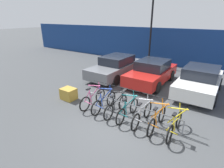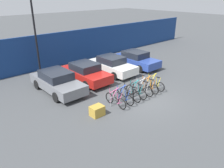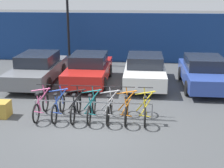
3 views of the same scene
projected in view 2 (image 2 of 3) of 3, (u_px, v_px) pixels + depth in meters
name	position (u px, v px, depth m)	size (l,w,h in m)	color
ground_plane	(142.00, 100.00, 13.45)	(120.00, 120.00, 0.00)	#424447
hoarding_wall	(61.00, 49.00, 19.37)	(36.00, 0.16, 2.94)	navy
bike_rack	(135.00, 89.00, 13.73)	(4.13, 0.04, 0.57)	gray
bicycle_pink	(116.00, 100.00, 12.56)	(0.68, 1.71, 1.05)	black
bicycle_blue	(123.00, 97.00, 12.94)	(0.68, 1.71, 1.05)	black
bicycle_black	(130.00, 94.00, 13.32)	(0.68, 1.71, 1.05)	black
bicycle_teal	(136.00, 91.00, 13.66)	(0.68, 1.71, 1.05)	black
bicycle_silver	(143.00, 89.00, 14.04)	(0.68, 1.71, 1.05)	black
bicycle_orange	(148.00, 86.00, 14.40)	(0.68, 1.71, 1.05)	black
bicycle_yellow	(154.00, 84.00, 14.78)	(0.68, 1.71, 1.05)	black
car_grey	(57.00, 82.00, 14.33)	(1.91, 4.52, 1.40)	slate
car_red	(86.00, 73.00, 15.94)	(1.91, 4.14, 1.40)	red
car_white	(112.00, 65.00, 17.57)	(1.91, 4.20, 1.40)	silver
car_blue	(136.00, 59.00, 19.08)	(1.91, 4.23, 1.40)	#2D479E
lamp_post	(35.00, 31.00, 16.30)	(0.24, 0.44, 6.18)	black
cargo_crate	(97.00, 111.00, 11.62)	(0.70, 0.56, 0.55)	#B28C33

